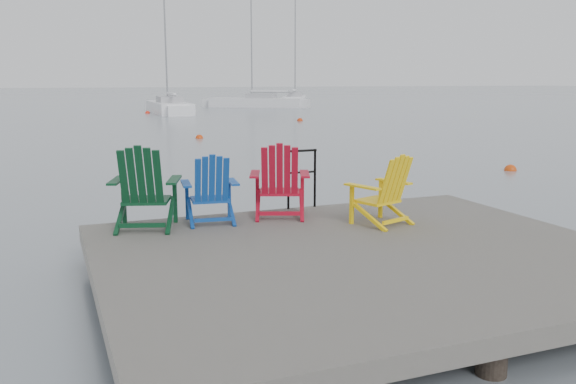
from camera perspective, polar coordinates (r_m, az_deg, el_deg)
name	(u,v)px	position (r m, az deg, el deg)	size (l,w,h in m)	color
ground	(364,291)	(7.27, 7.10, -9.21)	(400.00, 400.00, 0.00)	slate
dock	(364,263)	(7.16, 7.16, -6.59)	(6.00, 5.00, 1.40)	#292724
handrail	(302,173)	(9.26, 1.29, 1.80)	(0.48, 0.04, 0.90)	black
chair_green	(144,188)	(8.14, -13.31, 0.41)	(1.04, 0.99, 1.10)	#09331A
chair_blue	(211,189)	(8.34, -7.26, 0.30)	(0.83, 0.78, 0.95)	navy
chair_red	(280,180)	(8.63, -0.78, 1.10)	(1.02, 0.97, 1.06)	maroon
chair_yellow	(384,190)	(8.29, 8.99, 0.20)	(0.90, 0.86, 0.95)	yellow
sailboat_near	(169,108)	(46.82, -11.09, 7.72)	(2.64, 8.95, 12.19)	white
sailboat_mid	(295,101)	(62.49, 0.65, 8.55)	(5.45, 8.48, 11.52)	white
sailboat_far	(257,103)	(55.85, -2.92, 8.31)	(8.18, 6.74, 11.71)	silver
buoy_a	(510,170)	(17.69, 20.08, 1.90)	(0.33, 0.33, 0.33)	#C23D0B
buoy_b	(199,138)	(26.08, -8.30, 4.99)	(0.33, 0.33, 0.33)	#C4380B
buoy_c	(300,121)	(36.87, 1.12, 6.67)	(0.35, 0.35, 0.35)	#BD300B
buoy_d	(148,113)	(46.60, -13.00, 7.19)	(0.36, 0.36, 0.36)	red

